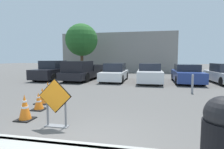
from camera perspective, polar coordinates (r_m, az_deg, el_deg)
The scene contains 16 objects.
ground_plane at distance 13.31m, azimuth 5.42°, elevation -2.61°, with size 96.00×96.00×0.00m, color #565451.
curb_lip at distance 3.80m, azimuth -10.57°, elevation -22.32°, with size 26.67×0.20×0.14m.
road_closed_sign at distance 4.89m, azimuth -18.01°, elevation -8.21°, with size 0.92×0.20×1.31m.
traffic_cone_nearest at distance 5.87m, azimuth -26.58°, elevation -9.63°, with size 0.48×0.48×0.76m.
traffic_cone_second at distance 6.81m, azimuth -22.85°, elevation -8.13°, with size 0.46×0.46×0.61m.
traffic_cone_third at distance 7.68m, azimuth -21.74°, elevation -6.51°, with size 0.53×0.53×0.63m.
traffic_cone_fourth at distance 8.65m, azimuth -20.20°, elevation -4.75°, with size 0.45×0.45×0.75m.
parked_car_nearest at distance 16.09m, azimuth -18.76°, elevation 1.14°, with size 1.81×4.59×1.63m.
pickup_truck at distance 14.90m, azimuth -9.64°, elevation 1.00°, with size 2.27×5.64×1.61m.
parked_car_second at distance 14.12m, azimuth 0.89°, elevation 0.53°, with size 1.86×4.10×1.44m.
parked_car_third at distance 13.66m, azimuth 12.15°, elevation 0.33°, with size 1.81×4.49×1.44m.
parked_car_fourth at distance 14.30m, azimuth 23.22°, elevation 0.14°, with size 2.03×4.41×1.39m.
trash_bin at distance 2.98m, azimuth 32.33°, elevation -17.05°, with size 0.54×0.54×1.18m.
bollard_nearest at distance 10.07m, azimuth 24.78°, elevation -2.60°, with size 0.12×0.12×1.00m.
building_facade_backdrop at distance 25.61m, azimuth 2.48°, elevation 7.05°, with size 15.31×5.00×5.22m.
street_tree_behind_lot at distance 20.53m, azimuth -9.90°, elevation 11.03°, with size 3.65×3.65×5.74m.
Camera 1 is at (1.26, -3.13, 1.83)m, focal length 28.00 mm.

